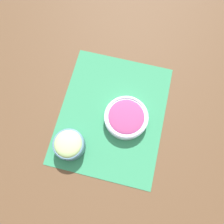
# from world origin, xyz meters

# --- Properties ---
(ground_plane) EXTENTS (3.00, 3.00, 0.00)m
(ground_plane) POSITION_xyz_m (0.00, 0.00, 0.00)
(ground_plane) COLOR #513823
(placemat) EXTENTS (0.56, 0.45, 0.00)m
(placemat) POSITION_xyz_m (0.00, 0.00, 0.00)
(placemat) COLOR #2D7A51
(placemat) RESTS_ON ground_plane
(cucumber_bowl) EXTENTS (0.13, 0.13, 0.08)m
(cucumber_bowl) POSITION_xyz_m (0.18, -0.14, 0.05)
(cucumber_bowl) COLOR slate
(cucumber_bowl) RESTS_ON placemat
(onion_bowl) EXTENTS (0.19, 0.19, 0.05)m
(onion_bowl) POSITION_xyz_m (0.01, 0.06, 0.03)
(onion_bowl) COLOR silver
(onion_bowl) RESTS_ON placemat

